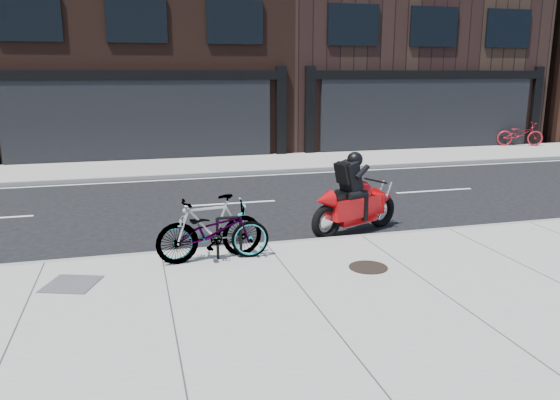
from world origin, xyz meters
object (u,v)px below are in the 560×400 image
object	(u,v)px
bike_rack	(229,234)
motorcycle	(359,199)
bicycle_front	(213,231)
utility_grate	(71,284)
bicycle_far	(520,134)
manhole_cover	(368,267)
bicycle_rear	(210,228)

from	to	relation	value
bike_rack	motorcycle	distance (m)	3.32
bicycle_front	utility_grate	distance (m)	2.46
bike_rack	utility_grate	world-z (taller)	bike_rack
bicycle_front	bike_rack	bearing A→B (deg)	-87.23
bicycle_front	bicycle_far	world-z (taller)	bicycle_far
motorcycle	manhole_cover	size ratio (longest dim) A/B	3.44
bicycle_front	bicycle_rear	world-z (taller)	bicycle_rear
bicycle_front	bicycle_rear	size ratio (longest dim) A/B	1.02
bike_rack	bicycle_far	world-z (taller)	bicycle_far
manhole_cover	utility_grate	xyz separation A→B (m)	(-4.81, 0.52, 0.00)
bicycle_rear	manhole_cover	bearing A→B (deg)	57.66
manhole_cover	utility_grate	bearing A→B (deg)	173.79
bicycle_front	motorcycle	distance (m)	3.58
bike_rack	bicycle_far	xyz separation A→B (m)	(15.22, 11.60, 0.07)
bicycle_far	manhole_cover	xyz separation A→B (m)	(-13.03, -12.71, -0.52)
bicycle_rear	bicycle_far	world-z (taller)	bicycle_rear
motorcycle	bike_rack	bearing A→B (deg)	-177.44
motorcycle	utility_grate	distance (m)	6.00
manhole_cover	bicycle_far	bearing A→B (deg)	44.29
bicycle_far	bicycle_rear	bearing A→B (deg)	146.67
bike_rack	manhole_cover	world-z (taller)	bike_rack
bicycle_rear	utility_grate	xyz separation A→B (m)	(-2.28, -0.59, -0.57)
bike_rack	utility_grate	xyz separation A→B (m)	(-2.61, -0.59, -0.45)
manhole_cover	bicycle_front	bearing A→B (deg)	155.84
manhole_cover	bicycle_rear	bearing A→B (deg)	156.27
manhole_cover	utility_grate	distance (m)	4.83
motorcycle	utility_grate	size ratio (longest dim) A/B	3.03
bike_rack	bicycle_rear	size ratio (longest dim) A/B	0.40
bicycle_rear	motorcycle	xyz separation A→B (m)	(3.38, 1.33, 0.01)
motorcycle	bicycle_far	bearing A→B (deg)	19.16
motorcycle	manhole_cover	distance (m)	2.65
bicycle_far	utility_grate	bearing A→B (deg)	144.30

